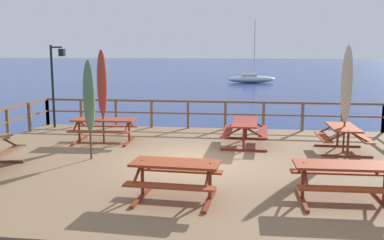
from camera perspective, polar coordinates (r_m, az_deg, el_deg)
ground_plane at (r=11.83m, az=-0.51°, el=-9.14°), size 600.00×600.00×0.00m
wooden_deck at (r=11.72m, az=-0.51°, el=-7.32°), size 13.34×10.42×0.78m
railing_waterside_far at (r=16.41m, az=1.99°, el=1.37°), size 13.14×0.10×1.09m
picnic_table_mid_right at (r=14.23m, az=-11.74°, el=-0.67°), size 2.11×1.51×0.78m
picnic_table_back_right at (r=13.58m, az=7.14°, el=-0.99°), size 1.47×2.21×0.78m
picnic_table_front_right at (r=13.30m, az=19.58°, el=-1.71°), size 1.41×1.73×0.78m
picnic_table_front_left at (r=8.85m, az=19.71°, el=-6.89°), size 1.95×1.44×0.78m
picnic_table_back_left at (r=8.50m, az=-2.21°, el=-7.03°), size 1.82×1.50×0.78m
patio_umbrella_tall_back_left at (r=14.03m, az=-11.97°, el=4.77°), size 0.32×0.32×3.02m
patio_umbrella_short_front at (r=11.83m, az=-13.64°, el=3.06°), size 0.32×0.32×2.72m
patio_umbrella_tall_mid_right at (r=13.13m, az=20.05°, el=4.48°), size 0.32×0.32×3.14m
lamp_post_hooked at (r=17.26m, az=-17.79°, el=5.93°), size 0.67×0.32×3.20m
sailboat_distant at (r=53.96m, az=7.95°, el=5.50°), size 6.20×2.68×7.72m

